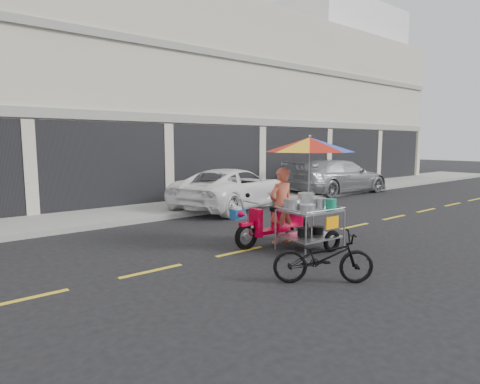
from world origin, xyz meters
TOP-DOWN VIEW (x-y plane):
  - ground at (0.00, 0.00)m, footprint 90.00×90.00m
  - sidewalk at (0.00, 5.50)m, footprint 45.00×3.00m
  - shophouse_block at (2.82, 10.59)m, footprint 36.00×8.11m
  - centerline at (0.00, 0.00)m, footprint 42.00×0.10m
  - white_pickup at (1.35, 4.49)m, footprint 5.38×3.79m
  - silver_pickup at (7.43, 4.70)m, footprint 5.26×2.34m
  - near_bicycle at (-2.12, -2.27)m, footprint 1.60×1.45m
  - food_vendor_rig at (-0.80, -0.49)m, footprint 2.39×2.03m

SIDE VIEW (x-z plane):
  - ground at x=0.00m, z-range 0.00..0.00m
  - centerline at x=0.00m, z-range 0.00..0.01m
  - sidewalk at x=0.00m, z-range 0.00..0.15m
  - near_bicycle at x=-2.12m, z-range 0.00..0.84m
  - white_pickup at x=1.35m, z-range 0.00..1.36m
  - silver_pickup at x=7.43m, z-range 0.00..1.50m
  - food_vendor_rig at x=-0.80m, z-range 0.31..2.72m
  - shophouse_block at x=2.82m, z-range -0.96..9.44m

